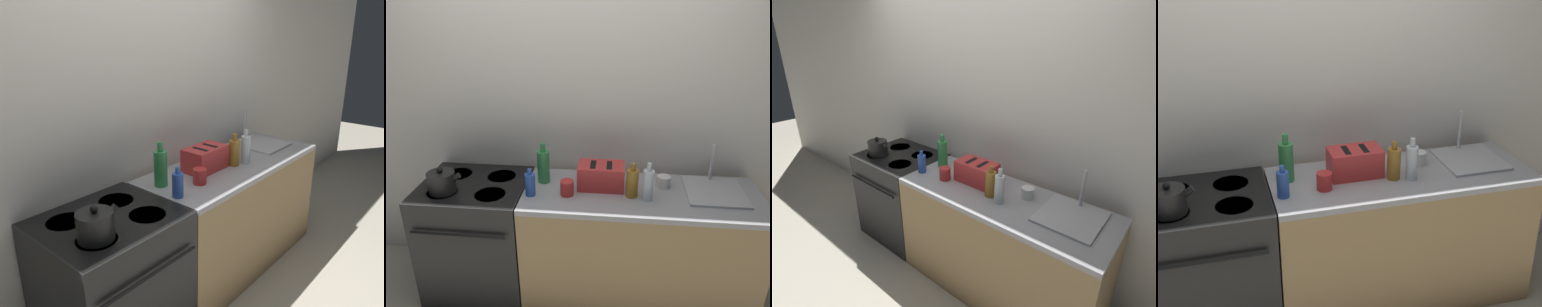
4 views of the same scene
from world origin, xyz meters
The scene contains 12 objects.
wall_back centered at (0.00, 0.70, 1.30)m, with size 8.00×0.05×2.60m.
stove centered at (-0.61, 0.32, 0.45)m, with size 0.75×0.69×0.89m.
counter_block centered at (0.57, 0.31, 0.44)m, with size 1.61×0.62×0.89m.
kettle centered at (-0.78, 0.19, 0.96)m, with size 0.23×0.18×0.18m.
toaster centered at (0.29, 0.37, 0.97)m, with size 0.32×0.19×0.17m.
sink_tray centered at (1.06, 0.38, 0.90)m, with size 0.39×0.41×0.28m.
bottle_clear centered at (0.60, 0.23, 1.00)m, with size 0.07×0.07×0.26m.
bottle_blue centered at (-0.17, 0.21, 0.97)m, with size 0.07×0.07×0.19m.
bottle_green centered at (-0.12, 0.41, 1.01)m, with size 0.09×0.09×0.29m.
bottle_amber centered at (0.50, 0.26, 0.99)m, with size 0.08×0.08×0.24m.
cup_red centered at (0.07, 0.24, 0.94)m, with size 0.09×0.09×0.10m.
cup_white centered at (0.72, 0.41, 0.93)m, with size 0.09×0.09×0.08m.
Camera 1 is at (-1.69, -1.20, 1.87)m, focal length 35.00 mm.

